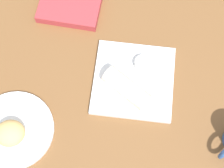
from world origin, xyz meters
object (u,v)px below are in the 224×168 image
(round_plate, at_px, (14,130))
(breakfast_wrap, at_px, (126,88))
(scone_pastry, at_px, (10,133))
(square_plate, at_px, (133,80))
(book_stack, at_px, (70,6))
(sauce_cup, at_px, (143,64))

(round_plate, xyz_separation_m, breakfast_wrap, (-0.30, -0.19, 0.04))
(round_plate, relative_size, scone_pastry, 2.76)
(scone_pastry, bearing_deg, round_plate, -79.99)
(square_plate, relative_size, book_stack, 1.18)
(round_plate, distance_m, sauce_cup, 0.44)
(square_plate, height_order, sauce_cup, sauce_cup)
(breakfast_wrap, distance_m, book_stack, 0.36)
(sauce_cup, bearing_deg, square_plate, 69.06)
(scone_pastry, bearing_deg, book_stack, -96.45)
(breakfast_wrap, xyz_separation_m, book_stack, (0.24, -0.26, -0.03))
(scone_pastry, relative_size, square_plate, 0.35)
(scone_pastry, distance_m, breakfast_wrap, 0.36)
(scone_pastry, relative_size, breakfast_wrap, 0.58)
(scone_pastry, xyz_separation_m, book_stack, (-0.05, -0.46, -0.03))
(book_stack, bearing_deg, breakfast_wrap, 133.31)
(sauce_cup, xyz_separation_m, book_stack, (0.28, -0.17, -0.02))
(scone_pastry, height_order, square_plate, scone_pastry)
(round_plate, xyz_separation_m, book_stack, (-0.06, -0.44, 0.01))
(breakfast_wrap, bearing_deg, square_plate, 7.35)
(square_plate, bearing_deg, scone_pastry, 38.11)
(round_plate, xyz_separation_m, sauce_cup, (-0.33, -0.28, 0.02))
(round_plate, xyz_separation_m, scone_pastry, (-0.00, 0.02, 0.03))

